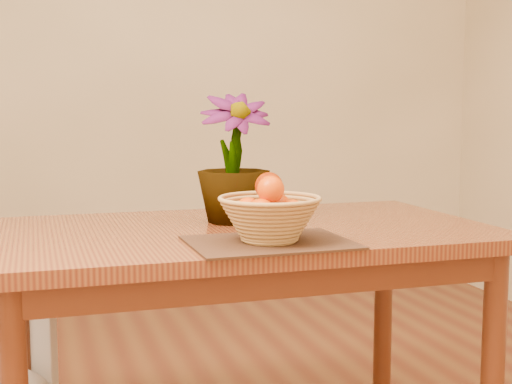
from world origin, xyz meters
name	(u,v)px	position (x,y,z in m)	size (l,w,h in m)	color
wall_back	(139,59)	(0.00, 2.25, 1.35)	(4.00, 0.02, 2.70)	#FFEAC2
table	(242,258)	(0.00, 0.30, 0.66)	(1.40, 0.80, 0.75)	brown
placemat	(270,243)	(0.00, 0.04, 0.75)	(0.40, 0.30, 0.01)	#3D2516
wicker_basket	(270,221)	(0.00, 0.04, 0.81)	(0.26, 0.26, 0.11)	tan
orange_pile	(270,201)	(0.00, 0.05, 0.86)	(0.15, 0.16, 0.13)	#EE4103
potted_plant	(234,158)	(0.00, 0.40, 0.94)	(0.21, 0.21, 0.38)	#164614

